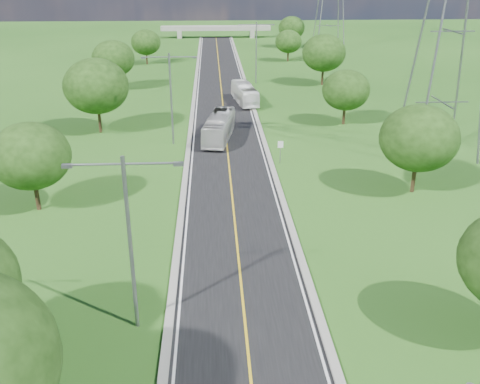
% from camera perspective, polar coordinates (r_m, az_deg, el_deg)
% --- Properties ---
extents(ground, '(260.00, 260.00, 0.00)m').
position_cam_1_polar(ground, '(75.12, -1.79, 8.75)').
color(ground, '#214D15').
rests_on(ground, ground).
extents(road, '(8.00, 150.00, 0.06)m').
position_cam_1_polar(road, '(80.94, -1.90, 9.81)').
color(road, black).
rests_on(road, ground).
extents(curb_left, '(0.50, 150.00, 0.22)m').
position_cam_1_polar(curb_left, '(80.95, -4.95, 9.80)').
color(curb_left, gray).
rests_on(curb_left, ground).
extents(curb_right, '(0.50, 150.00, 0.22)m').
position_cam_1_polar(curb_right, '(81.12, 1.15, 9.91)').
color(curb_right, gray).
rests_on(curb_right, ground).
extents(speed_limit_sign, '(0.55, 0.09, 2.40)m').
position_cam_1_polar(speed_limit_sign, '(53.95, 4.33, 4.68)').
color(speed_limit_sign, slate).
rests_on(speed_limit_sign, ground).
extents(overpass, '(30.00, 3.00, 3.20)m').
position_cam_1_polar(overpass, '(153.64, -2.59, 17.00)').
color(overpass, gray).
rests_on(overpass, ground).
extents(streetlight_near_left, '(5.90, 0.25, 10.00)m').
position_cam_1_polar(streetlight_near_left, '(28.14, -11.75, -4.07)').
color(streetlight_near_left, slate).
rests_on(streetlight_near_left, ground).
extents(streetlight_mid_left, '(5.90, 0.25, 10.00)m').
position_cam_1_polar(streetlight_mid_left, '(59.30, -7.39, 10.60)').
color(streetlight_mid_left, slate).
rests_on(streetlight_mid_left, ground).
extents(streetlight_far_right, '(5.90, 0.25, 10.00)m').
position_cam_1_polar(streetlight_far_right, '(91.97, 1.74, 15.16)').
color(streetlight_far_right, slate).
rests_on(streetlight_far_right, ground).
extents(power_tower_near, '(9.00, 6.40, 28.00)m').
position_cam_1_polar(power_tower_near, '(58.00, 21.95, 17.00)').
color(power_tower_near, slate).
rests_on(power_tower_near, ground).
extents(tree_lb, '(6.30, 6.30, 7.33)m').
position_cam_1_polar(tree_lb, '(45.42, -21.44, 3.60)').
color(tree_lb, black).
rests_on(tree_lb, ground).
extents(tree_lc, '(7.56, 7.56, 8.79)m').
position_cam_1_polar(tree_lc, '(65.49, -15.10, 10.85)').
color(tree_lc, black).
rests_on(tree_lc, ground).
extents(tree_ld, '(6.72, 6.72, 7.82)m').
position_cam_1_polar(tree_ld, '(89.17, -13.38, 13.68)').
color(tree_ld, black).
rests_on(tree_ld, ground).
extents(tree_le, '(5.88, 5.88, 6.84)m').
position_cam_1_polar(tree_le, '(112.43, -10.02, 15.45)').
color(tree_le, black).
rests_on(tree_le, ground).
extents(tree_rb, '(6.72, 6.72, 7.82)m').
position_cam_1_polar(tree_rb, '(48.22, 18.56, 5.47)').
color(tree_rb, black).
rests_on(tree_rb, ground).
extents(tree_rc, '(5.88, 5.88, 6.84)m').
position_cam_1_polar(tree_rc, '(68.37, 11.23, 10.62)').
color(tree_rc, black).
rests_on(tree_rc, ground).
extents(tree_rd, '(7.14, 7.14, 8.30)m').
position_cam_1_polar(tree_rd, '(91.68, 8.94, 14.45)').
color(tree_rd, black).
rests_on(tree_rd, ground).
extents(tree_re, '(5.46, 5.46, 6.35)m').
position_cam_1_polar(tree_re, '(114.85, 5.19, 15.69)').
color(tree_re, black).
rests_on(tree_re, ground).
extents(tree_rf, '(6.30, 6.30, 7.33)m').
position_cam_1_polar(tree_rf, '(134.94, 5.52, 17.03)').
color(tree_rf, black).
rests_on(tree_rf, ground).
extents(bus_outbound, '(3.60, 10.10, 2.75)m').
position_cam_1_polar(bus_outbound, '(78.50, 0.50, 10.46)').
color(bus_outbound, white).
rests_on(bus_outbound, road).
extents(bus_inbound, '(4.12, 10.59, 2.88)m').
position_cam_1_polar(bus_inbound, '(61.56, -2.23, 6.96)').
color(bus_inbound, beige).
rests_on(bus_inbound, road).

